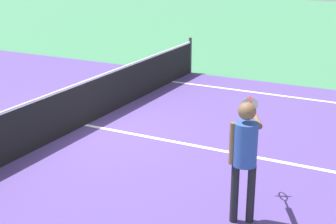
% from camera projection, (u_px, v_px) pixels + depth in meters
% --- Properties ---
extents(ground_plane, '(60.00, 60.00, 0.00)m').
position_uv_depth(ground_plane, '(85.00, 125.00, 10.51)').
color(ground_plane, '#38724C').
extents(court_surface_inbounds, '(10.62, 24.40, 0.00)m').
position_uv_depth(court_surface_inbounds, '(85.00, 125.00, 10.51)').
color(court_surface_inbounds, '#4C387A').
rests_on(court_surface_inbounds, ground_plane).
extents(line_center_service, '(0.10, 6.40, 0.01)m').
position_uv_depth(line_center_service, '(226.00, 152.00, 9.12)').
color(line_center_service, white).
rests_on(line_center_service, ground_plane).
extents(net, '(10.70, 0.09, 1.07)m').
position_uv_depth(net, '(84.00, 103.00, 10.36)').
color(net, '#33383D').
rests_on(net, ground_plane).
extents(player_near, '(1.20, 0.56, 1.71)m').
position_uv_depth(player_near, '(245.00, 148.00, 6.48)').
color(player_near, black).
rests_on(player_near, ground_plane).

